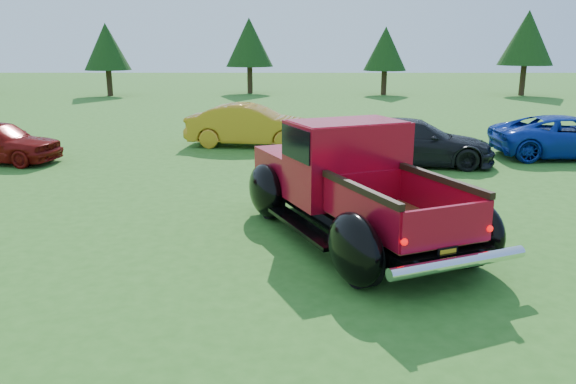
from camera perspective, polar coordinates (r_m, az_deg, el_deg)
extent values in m
plane|color=#2C5F1B|center=(8.62, 1.51, -7.47)|extent=(120.00, 120.00, 0.00)
cylinder|color=#332114|center=(38.90, -17.68, 10.51)|extent=(0.36, 0.36, 1.66)
cone|color=black|center=(38.82, -17.95, 13.89)|extent=(2.94, 2.94, 2.94)
cylinder|color=#332114|center=(39.15, -3.89, 11.28)|extent=(0.36, 0.36, 1.80)
cone|color=black|center=(39.08, -3.95, 14.94)|extent=(3.20, 3.20, 3.20)
cylinder|color=#332114|center=(38.56, 9.72, 10.89)|extent=(0.36, 0.36, 1.58)
cone|color=black|center=(38.48, 9.86, 14.16)|extent=(2.82, 2.82, 2.82)
cylinder|color=#332114|center=(40.50, 22.72, 10.41)|extent=(0.36, 0.36, 1.94)
cone|color=black|center=(40.44, 23.11, 14.22)|extent=(3.46, 3.46, 3.46)
cylinder|color=black|center=(7.84, 7.40, -6.53)|extent=(0.57, 0.89, 0.86)
cylinder|color=black|center=(8.86, 17.72, -4.60)|extent=(0.57, 0.89, 0.86)
cylinder|color=black|center=(10.80, -1.75, -0.44)|extent=(0.57, 0.89, 0.86)
cylinder|color=black|center=(11.56, 6.73, 0.48)|extent=(0.57, 0.89, 0.86)
cube|color=black|center=(9.71, 6.85, -1.96)|extent=(3.37, 5.24, 0.21)
cube|color=#9E081E|center=(11.13, 2.43, 2.63)|extent=(2.31, 2.20, 0.67)
cube|color=silver|center=(11.87, 0.72, 3.36)|extent=(1.61, 0.73, 0.54)
cube|color=#9E081E|center=(9.83, 5.92, 3.12)|extent=(2.24, 1.89, 1.40)
cube|color=black|center=(9.76, 5.98, 5.28)|extent=(2.24, 1.81, 0.54)
cube|color=#9E081E|center=(9.72, 6.02, 6.97)|extent=(2.12, 1.76, 0.09)
cube|color=brown|center=(8.57, 11.31, -3.15)|extent=(2.18, 2.55, 0.05)
cube|color=#9E081E|center=(8.12, 7.15, -1.93)|extent=(0.89, 2.00, 0.56)
cube|color=#9E081E|center=(8.91, 15.28, -0.83)|extent=(0.89, 2.00, 0.56)
cube|color=#9E081E|center=(9.36, 7.75, 0.31)|extent=(1.36, 0.62, 0.56)
cube|color=#9E081E|center=(7.67, 15.89, -3.39)|extent=(1.36, 0.63, 0.56)
cube|color=black|center=(8.03, 7.23, 0.35)|extent=(0.93, 2.01, 0.10)
cube|color=black|center=(8.83, 15.42, 1.25)|extent=(0.93, 2.01, 0.10)
ellipsoid|color=black|center=(7.75, 6.74, -5.76)|extent=(0.90, 1.24, 0.95)
ellipsoid|color=black|center=(8.89, 18.31, -3.71)|extent=(0.90, 1.24, 0.95)
ellipsoid|color=black|center=(10.73, -2.29, 0.17)|extent=(0.90, 1.24, 0.95)
ellipsoid|color=black|center=(11.58, 7.21, 1.15)|extent=(0.90, 1.24, 0.95)
cube|color=black|center=(9.26, 1.47, -3.53)|extent=(1.20, 2.21, 0.06)
cube|color=black|center=(10.23, 11.96, -2.07)|extent=(1.20, 2.21, 0.06)
cylinder|color=silver|center=(7.61, 16.93, -6.88)|extent=(1.99, 0.98, 0.17)
cube|color=black|center=(7.75, 15.90, -5.97)|extent=(0.30, 0.14, 0.16)
cube|color=gold|center=(7.74, 15.95, -6.00)|extent=(0.24, 0.11, 0.11)
sphere|color=#CC0505|center=(7.28, 11.72, -4.99)|extent=(0.10, 0.10, 0.10)
sphere|color=#CC0505|center=(8.11, 19.79, -3.51)|extent=(0.10, 0.10, 0.10)
imported|color=#C5831A|center=(18.58, -3.78, 6.77)|extent=(4.31, 1.96, 1.37)
imported|color=black|center=(16.08, 12.65, 5.00)|extent=(4.57, 2.41, 1.26)
imported|color=#0E2E9F|center=(18.60, 26.71, 5.03)|extent=(4.47, 2.10, 1.23)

